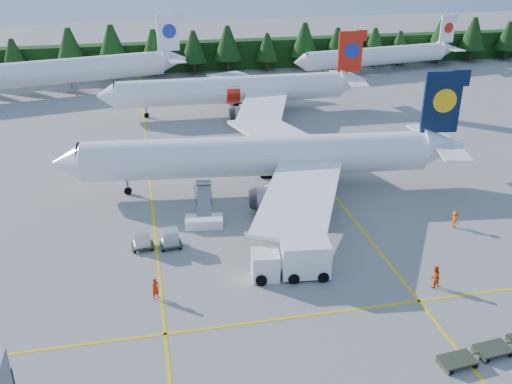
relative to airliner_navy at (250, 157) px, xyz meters
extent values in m
plane|color=gray|center=(2.91, -18.12, -3.93)|extent=(320.00, 320.00, 0.00)
cube|color=yellow|center=(-11.09, 1.88, -3.92)|extent=(0.25, 120.00, 0.01)
cube|color=yellow|center=(8.91, 1.88, -3.92)|extent=(0.25, 120.00, 0.01)
cube|color=yellow|center=(2.91, -24.12, -3.92)|extent=(80.00, 0.25, 0.01)
cube|color=black|center=(2.91, 63.88, -0.93)|extent=(220.00, 4.00, 6.00)
cylinder|color=white|center=(0.73, -0.08, 0.09)|extent=(38.21, 8.54, 4.47)
cone|color=white|center=(-19.69, 2.14, 0.09)|extent=(3.59, 4.78, 4.47)
cube|color=black|center=(21.26, -2.31, 5.67)|extent=(4.26, 0.85, 6.92)
cube|color=white|center=(5.08, 8.99, -0.58)|extent=(9.98, 17.76, 1.27)
cylinder|color=slate|center=(2.54, 6.24, -2.14)|extent=(4.03, 2.74, 2.34)
cube|color=white|center=(3.03, -9.87, -0.58)|extent=(12.97, 18.02, 1.27)
cylinder|color=slate|center=(1.14, -6.64, -2.14)|extent=(4.03, 2.74, 2.34)
cylinder|color=slate|center=(-13.61, 1.48, -2.98)|extent=(0.27, 0.27, 1.90)
cylinder|color=white|center=(3.11, 30.57, -0.10)|extent=(36.13, 4.58, 4.25)
cone|color=white|center=(-16.42, 30.75, -0.10)|extent=(3.01, 4.27, 4.25)
cube|color=red|center=(22.75, 30.39, 5.20)|extent=(4.04, 0.41, 6.58)
cube|color=white|center=(6.38, 39.57, -0.74)|extent=(10.86, 17.10, 1.20)
cylinder|color=slate|center=(4.23, 36.72, -2.23)|extent=(3.63, 2.26, 2.23)
cube|color=white|center=(6.21, 21.52, -0.74)|extent=(11.10, 17.12, 1.20)
cylinder|color=slate|center=(4.11, 24.40, -2.23)|extent=(3.63, 2.26, 2.23)
cylinder|color=slate|center=(-10.61, 30.70, -3.02)|extent=(0.25, 0.25, 1.80)
cylinder|color=white|center=(-25.31, 49.19, 0.09)|extent=(37.98, 12.53, 4.46)
cube|color=white|center=(-5.17, 53.64, 5.66)|extent=(4.22, 1.29, 6.91)
cylinder|color=white|center=(37.50, 53.88, -0.56)|extent=(32.02, 8.57, 3.74)
cone|color=white|center=(20.48, 51.25, -0.56)|extent=(3.16, 4.10, 3.74)
cube|color=white|center=(54.61, 56.53, 4.12)|extent=(3.56, 0.87, 5.80)
cylinder|color=slate|center=(25.55, 52.03, -3.18)|extent=(0.22, 0.22, 1.50)
cube|color=white|center=(-6.22, -7.91, -3.44)|extent=(3.93, 2.42, 0.97)
cube|color=slate|center=(-5.98, -6.16, -1.90)|extent=(1.87, 3.68, 2.62)
cube|color=slate|center=(-5.75, -4.41, -0.70)|extent=(1.72, 1.26, 0.11)
cube|color=white|center=(-2.30, -18.21, -2.74)|extent=(2.50, 2.50, 2.38)
cube|color=black|center=(-2.30, -18.21, -2.17)|extent=(2.15, 2.35, 1.02)
cube|color=white|center=(1.07, -18.59, -2.23)|extent=(4.33, 2.93, 2.94)
cube|color=#313627|center=(8.04, -31.44, -3.47)|extent=(2.57, 1.76, 0.14)
cube|color=#313627|center=(11.02, -30.92, -3.47)|extent=(2.57, 1.76, 0.14)
cube|color=#313627|center=(-12.33, -11.25, -3.56)|extent=(2.10, 1.67, 0.13)
cube|color=silver|center=(-12.33, -11.25, -2.79)|extent=(1.50, 1.45, 1.41)
cube|color=#313627|center=(-9.76, -11.54, -3.56)|extent=(2.10, 1.67, 0.13)
cube|color=silver|center=(-9.76, -11.54, -2.79)|extent=(1.50, 1.45, 1.41)
imported|color=red|center=(-11.50, -19.47, -3.00)|extent=(0.81, 0.74, 1.85)
imported|color=#E83C04|center=(10.98, -22.50, -2.95)|extent=(1.15, 1.03, 1.95)
imported|color=#DA5B04|center=(18.07, -13.23, -3.06)|extent=(0.49, 0.72, 1.74)
camera|label=1|loc=(-11.47, -58.27, 22.63)|focal=40.00mm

